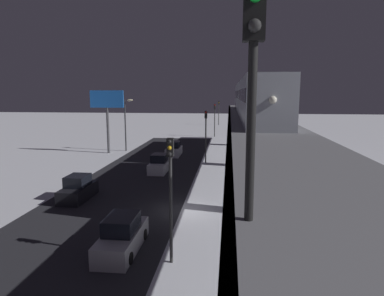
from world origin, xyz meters
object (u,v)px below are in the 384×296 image
(sedan_white, at_px, (159,165))
(sedan_white_2, at_px, (174,150))
(subway_train, at_px, (252,97))
(traffic_light_near, at_px, (171,183))
(commercial_billboard, at_px, (107,105))
(sedan_black, at_px, (78,189))
(rail_signal, at_px, (253,64))
(sedan_silver, at_px, (122,237))
(traffic_light_distant, at_px, (219,109))
(traffic_light_far, at_px, (215,115))
(traffic_light_mid, at_px, (206,129))

(sedan_white, height_order, sedan_white_2, same)
(sedan_white_2, bearing_deg, subway_train, -38.96)
(traffic_light_near, xyz_separation_m, commercial_billboard, (14.34, -30.74, 2.63))
(sedan_white, height_order, commercial_billboard, commercial_billboard)
(sedan_black, height_order, sedan_white, same)
(rail_signal, xyz_separation_m, sedan_silver, (6.09, -11.18, -8.23))
(sedan_white_2, relative_size, traffic_light_distant, 0.68)
(rail_signal, xyz_separation_m, sedan_white, (7.89, -30.05, -8.22))
(sedan_white_2, distance_m, commercial_billboard, 11.40)
(subway_train, bearing_deg, sedan_black, 40.16)
(sedan_white_2, distance_m, traffic_light_far, 21.66)
(traffic_light_mid, bearing_deg, traffic_light_far, -90.00)
(subway_train, height_order, traffic_light_distant, subway_train)
(sedan_white_2, bearing_deg, sedan_black, -102.79)
(traffic_light_near, bearing_deg, subway_train, -103.42)
(sedan_silver, height_order, sedan_white, same)
(subway_train, relative_size, traffic_light_far, 5.76)
(subway_train, relative_size, rail_signal, 9.22)
(sedan_white, relative_size, traffic_light_far, 0.67)
(sedan_white_2, bearing_deg, traffic_light_far, 77.31)
(sedan_silver, distance_m, sedan_black, 10.67)
(sedan_black, distance_m, traffic_light_mid, 18.62)
(sedan_black, bearing_deg, traffic_light_near, 134.10)
(subway_train, xyz_separation_m, sedan_white_2, (9.91, -8.01, -7.27))
(sedan_black, height_order, commercial_billboard, commercial_billboard)
(sedan_white_2, bearing_deg, traffic_light_near, -81.05)
(rail_signal, height_order, sedan_silver, rail_signal)
(subway_train, height_order, traffic_light_far, subway_train)
(sedan_white_2, height_order, traffic_light_mid, traffic_light_mid)
(traffic_light_near, bearing_deg, traffic_light_distant, -90.00)
(sedan_black, height_order, traffic_light_mid, traffic_light_mid)
(sedan_white_2, distance_m, traffic_light_near, 30.42)
(subway_train, distance_m, sedan_white_2, 14.67)
(traffic_light_near, distance_m, traffic_light_distant, 76.10)
(sedan_white_2, bearing_deg, traffic_light_mid, -43.70)
(sedan_white, xyz_separation_m, traffic_light_mid, (-4.70, -5.44, 3.40))
(rail_signal, bearing_deg, sedan_silver, -61.45)
(sedan_white, height_order, traffic_light_distant, traffic_light_distant)
(traffic_light_near, bearing_deg, sedan_silver, -20.03)
(sedan_white_2, bearing_deg, commercial_billboard, 174.76)
(traffic_light_mid, relative_size, commercial_billboard, 0.72)
(sedan_silver, xyz_separation_m, sedan_black, (6.40, -8.54, 0.01))
(sedan_white_2, relative_size, traffic_light_far, 0.68)
(subway_train, bearing_deg, sedan_silver, 68.69)
(sedan_silver, height_order, traffic_light_distant, traffic_light_distant)
(sedan_black, height_order, traffic_light_near, traffic_light_near)
(traffic_light_distant, xyz_separation_m, commercial_billboard, (14.34, 45.36, 2.63))
(rail_signal, bearing_deg, commercial_billboard, -66.79)
(commercial_billboard, bearing_deg, sedan_silver, 111.07)
(rail_signal, distance_m, traffic_light_mid, 35.96)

